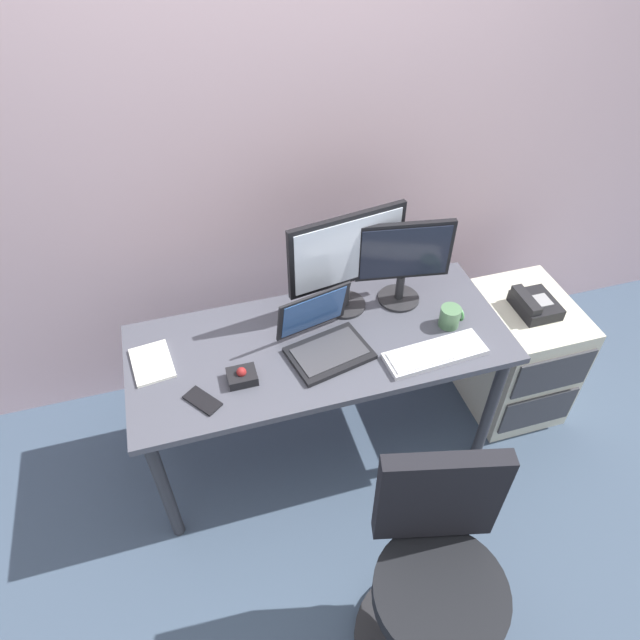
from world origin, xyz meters
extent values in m
plane|color=#3C4C60|center=(0.00, 0.00, 0.00)|extent=(8.00, 8.00, 0.00)
cube|color=beige|center=(0.00, 0.67, 1.40)|extent=(6.00, 0.10, 2.80)
cube|color=#464852|center=(0.00, 0.00, 0.70)|extent=(1.55, 0.64, 0.03)
cylinder|color=#2D2D33|center=(-0.71, -0.26, 0.34)|extent=(0.05, 0.05, 0.68)
cylinder|color=#2D2D33|center=(0.71, -0.26, 0.34)|extent=(0.05, 0.05, 0.68)
cylinder|color=#2D2D33|center=(-0.71, 0.26, 0.34)|extent=(0.05, 0.05, 0.68)
cylinder|color=#2D2D33|center=(0.71, 0.26, 0.34)|extent=(0.05, 0.05, 0.68)
cube|color=beige|center=(1.01, 0.02, 0.31)|extent=(0.42, 0.52, 0.63)
cube|color=#38383D|center=(1.01, -0.24, 0.45)|extent=(0.38, 0.01, 0.21)
cube|color=#38383D|center=(1.01, -0.24, 0.19)|extent=(0.38, 0.01, 0.21)
cube|color=black|center=(1.01, 0.00, 0.65)|extent=(0.17, 0.20, 0.06)
cube|color=black|center=(0.95, 0.00, 0.70)|extent=(0.05, 0.18, 0.04)
cube|color=gray|center=(1.03, -0.01, 0.68)|extent=(0.07, 0.08, 0.01)
cylinder|color=black|center=(0.12, -0.96, 0.01)|extent=(0.52, 0.52, 0.03)
cylinder|color=#333338|center=(0.12, -0.96, 0.23)|extent=(0.06, 0.06, 0.40)
cylinder|color=black|center=(0.12, -0.96, 0.46)|extent=(0.44, 0.44, 0.07)
cube|color=black|center=(0.17, -0.77, 0.72)|extent=(0.40, 0.15, 0.42)
cylinder|color=#262628|center=(0.16, 0.18, 0.72)|extent=(0.18, 0.18, 0.01)
cylinder|color=#262628|center=(0.16, 0.18, 0.78)|extent=(0.04, 0.04, 0.12)
cube|color=black|center=(0.16, 0.18, 1.01)|extent=(0.51, 0.11, 0.32)
cube|color=silver|center=(0.17, 0.17, 1.01)|extent=(0.46, 0.08, 0.28)
cylinder|color=#262628|center=(0.40, 0.15, 0.72)|extent=(0.18, 0.18, 0.01)
cylinder|color=#262628|center=(0.40, 0.15, 0.78)|extent=(0.04, 0.04, 0.12)
cube|color=black|center=(0.40, 0.15, 0.97)|extent=(0.40, 0.09, 0.27)
cube|color=#1E2333|center=(0.40, 0.14, 0.97)|extent=(0.36, 0.06, 0.23)
cube|color=silver|center=(0.41, -0.20, 0.72)|extent=(0.42, 0.16, 0.02)
cube|color=white|center=(0.41, -0.20, 0.74)|extent=(0.39, 0.14, 0.01)
cube|color=black|center=(0.02, -0.08, 0.72)|extent=(0.35, 0.28, 0.02)
cube|color=#38383D|center=(0.02, -0.08, 0.73)|extent=(0.30, 0.22, 0.00)
cube|color=black|center=(-0.01, 0.05, 0.84)|extent=(0.32, 0.13, 0.22)
cube|color=#335999|center=(-0.01, 0.04, 0.84)|extent=(0.28, 0.11, 0.19)
cube|color=black|center=(-0.34, -0.11, 0.73)|extent=(0.11, 0.09, 0.04)
sphere|color=maroon|center=(-0.34, -0.11, 0.76)|extent=(0.04, 0.04, 0.04)
cylinder|color=#517951|center=(0.54, -0.06, 0.76)|extent=(0.09, 0.09, 0.09)
torus|color=#46844A|center=(0.59, -0.06, 0.76)|extent=(0.01, 0.06, 0.06)
cube|color=white|center=(-0.66, 0.07, 0.72)|extent=(0.17, 0.22, 0.01)
cube|color=black|center=(-0.50, -0.18, 0.72)|extent=(0.14, 0.15, 0.01)
camera|label=1|loc=(-0.45, -1.55, 2.35)|focal=31.80mm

